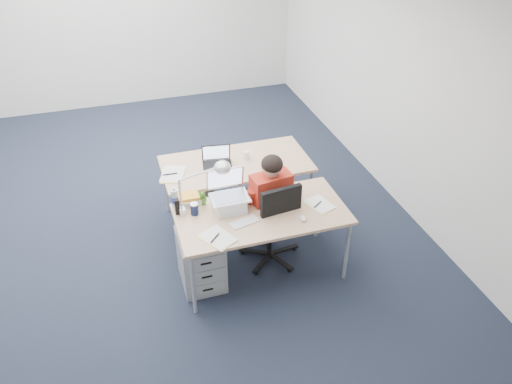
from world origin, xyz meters
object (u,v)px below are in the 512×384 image
desk_near (262,217)px  water_bottle (175,197)px  headphones (246,193)px  desk_lamp (197,188)px  can_koozie (194,209)px  drawer_pedestal_far (195,209)px  far_cup (246,155)px  seated_person (265,203)px  computer_mouse (303,218)px  desk_far (236,166)px  cordless_phone (177,207)px  silver_laptop (229,193)px  dark_laptop (217,157)px  sunglasses (296,198)px  bear_figurine (203,198)px  drawer_pedestal_near (201,259)px  office_chair (272,238)px  wireless_keyboard (244,222)px  book_stack (189,199)px

desk_near → water_bottle: size_ratio=7.37×
headphones → desk_lamp: 0.57m
headphones → can_koozie: can_koozie is taller
drawer_pedestal_far → can_koozie: 0.88m
desk_lamp → far_cup: desk_lamp is taller
seated_person → computer_mouse: (0.20, -0.52, 0.14)m
desk_far → cordless_phone: cordless_phone is taller
headphones → cordless_phone: bearing=169.9°
silver_laptop → far_cup: silver_laptop is taller
dark_laptop → far_cup: size_ratio=3.34×
silver_laptop → sunglasses: size_ratio=3.96×
desk_near → dark_laptop: (-0.20, 0.94, 0.16)m
desk_near → bear_figurine: size_ratio=11.04×
seated_person → bear_figurine: 0.66m
drawer_pedestal_near → computer_mouse: 1.07m
drawer_pedestal_near → desk_near: bearing=-3.8°
desk_far → drawer_pedestal_near: desk_far is taller
office_chair → seated_person: bearing=89.9°
silver_laptop → dark_laptop: silver_laptop is taller
water_bottle → computer_mouse: bearing=-27.1°
desk_near → office_chair: (0.15, 0.13, -0.40)m
silver_laptop → desk_lamp: (-0.29, 0.07, 0.07)m
wireless_keyboard → cordless_phone: size_ratio=1.65×
drawer_pedestal_far → far_cup: far_cup is taller
drawer_pedestal_near → headphones: 0.78m
wireless_keyboard → bear_figurine: size_ratio=1.84×
far_cup → water_bottle: bearing=-143.6°
silver_laptop → can_koozie: (-0.33, 0.03, -0.13)m
can_koozie → far_cup: size_ratio=1.30×
bear_figurine → sunglasses: bearing=8.2°
sunglasses → book_stack: bearing=147.7°
desk_far → silver_laptop: bearing=-109.2°
can_koozie → book_stack: (-0.01, 0.19, -0.01)m
desk_far → book_stack: (-0.63, -0.60, 0.09)m
desk_near → drawer_pedestal_near: (-0.60, 0.04, -0.41)m
cordless_phone → can_koozie: bearing=-20.8°
cordless_phone → desk_far: bearing=40.5°
desk_far → cordless_phone: size_ratio=9.90×
desk_far → dark_laptop: bearing=-177.6°
office_chair → computer_mouse: (0.18, -0.35, 0.47)m
drawer_pedestal_far → sunglasses: size_ratio=5.73×
desk_far → drawer_pedestal_near: size_ratio=2.91×
can_koozie → bear_figurine: size_ratio=0.83×
seated_person → headphones: bearing=164.0°
desk_near → dark_laptop: dark_laptop is taller
desk_far → cordless_phone: 1.07m
silver_laptop → headphones: silver_laptop is taller
drawer_pedestal_far → cordless_phone: size_ratio=3.40×
desk_lamp → desk_far: bearing=44.6°
drawer_pedestal_near → desk_far: bearing=56.1°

